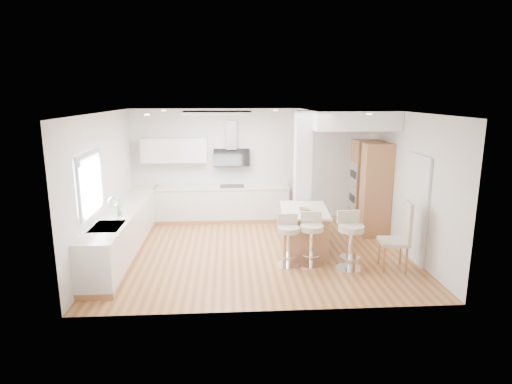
{
  "coord_description": "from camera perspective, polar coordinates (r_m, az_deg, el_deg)",
  "views": [
    {
      "loc": [
        -0.57,
        -8.26,
        3.12
      ],
      "look_at": [
        -0.01,
        0.4,
        1.15
      ],
      "focal_mm": 30.0,
      "sensor_mm": 36.0,
      "label": 1
    }
  ],
  "objects": [
    {
      "name": "peninsula",
      "position": [
        8.85,
        6.37,
        -4.96
      ],
      "size": [
        1.07,
        1.5,
        0.93
      ],
      "rotation": [
        0.0,
        0.0,
        -0.09
      ],
      "color": "#B1784B",
      "rests_on": "ground"
    },
    {
      "name": "window_left",
      "position": [
        7.87,
        -21.26,
        1.45
      ],
      "size": [
        0.06,
        1.28,
        1.07
      ],
      "color": "white",
      "rests_on": "ground"
    },
    {
      "name": "soffit",
      "position": [
        10.04,
        11.93,
        9.54
      ],
      "size": [
        1.78,
        2.2,
        0.4
      ],
      "color": "white",
      "rests_on": "ground"
    },
    {
      "name": "bar_stool_b",
      "position": [
        8.03,
        7.4,
        -5.9
      ],
      "size": [
        0.5,
        0.5,
        1.0
      ],
      "rotation": [
        0.0,
        0.0,
        -0.11
      ],
      "color": "white",
      "rests_on": "ground"
    },
    {
      "name": "wall_right",
      "position": [
        9.16,
        19.34,
        1.23
      ],
      "size": [
        0.04,
        5.0,
        2.8
      ],
      "primitive_type": "cube",
      "color": "silver",
      "rests_on": "ground"
    },
    {
      "name": "ground",
      "position": [
        8.85,
        0.26,
        -7.87
      ],
      "size": [
        6.0,
        6.0,
        0.0
      ],
      "primitive_type": "plane",
      "color": "#AF7241",
      "rests_on": "ground"
    },
    {
      "name": "skylight",
      "position": [
        8.87,
        -5.18,
        10.47
      ],
      "size": [
        4.1,
        2.1,
        0.06
      ],
      "color": "silver",
      "rests_on": "ground"
    },
    {
      "name": "bar_stool_c",
      "position": [
        7.96,
        12.46,
        -5.96
      ],
      "size": [
        0.51,
        0.51,
        1.07
      ],
      "rotation": [
        0.0,
        0.0,
        0.07
      ],
      "color": "white",
      "rests_on": "ground"
    },
    {
      "name": "pillar",
      "position": [
        9.51,
        6.2,
        2.29
      ],
      "size": [
        0.35,
        0.35,
        2.8
      ],
      "color": "silver",
      "rests_on": "ground"
    },
    {
      "name": "doorway_right",
      "position": [
        8.7,
        20.5,
        -2.15
      ],
      "size": [
        0.05,
        1.0,
        2.1
      ],
      "color": "#473F38",
      "rests_on": "ground"
    },
    {
      "name": "ceiling",
      "position": [
        8.85,
        0.26,
        -7.87
      ],
      "size": [
        6.0,
        5.0,
        0.02
      ],
      "primitive_type": "cube",
      "color": "white",
      "rests_on": "ground"
    },
    {
      "name": "bar_stool_a",
      "position": [
        7.98,
        4.34,
        -6.11
      ],
      "size": [
        0.44,
        0.44,
        0.97
      ],
      "rotation": [
        0.0,
        0.0,
        0.02
      ],
      "color": "white",
      "rests_on": "ground"
    },
    {
      "name": "dining_chair",
      "position": [
        8.19,
        18.69,
        -5.24
      ],
      "size": [
        0.55,
        0.55,
        1.28
      ],
      "rotation": [
        0.0,
        0.0,
        -0.12
      ],
      "color": "beige",
      "rests_on": "ground"
    },
    {
      "name": "counter_back",
      "position": [
        10.77,
        -5.41,
        -0.29
      ],
      "size": [
        3.62,
        0.63,
        2.5
      ],
      "color": "#B1784B",
      "rests_on": "ground"
    },
    {
      "name": "counter_left",
      "position": [
        9.15,
        -17.02,
        -4.71
      ],
      "size": [
        0.63,
        4.5,
        1.35
      ],
      "color": "#B1784B",
      "rests_on": "ground"
    },
    {
      "name": "wall_left",
      "position": [
        8.78,
        -19.66,
        0.73
      ],
      "size": [
        0.04,
        5.0,
        2.8
      ],
      "primitive_type": "cube",
      "color": "silver",
      "rests_on": "ground"
    },
    {
      "name": "wall_back",
      "position": [
        10.91,
        -0.63,
        3.72
      ],
      "size": [
        6.0,
        0.04,
        2.8
      ],
      "primitive_type": "cube",
      "color": "silver",
      "rests_on": "ground"
    },
    {
      "name": "oven_column",
      "position": [
        10.24,
        14.9,
        0.68
      ],
      "size": [
        0.63,
        1.21,
        2.1
      ],
      "color": "#B1784B",
      "rests_on": "ground"
    }
  ]
}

